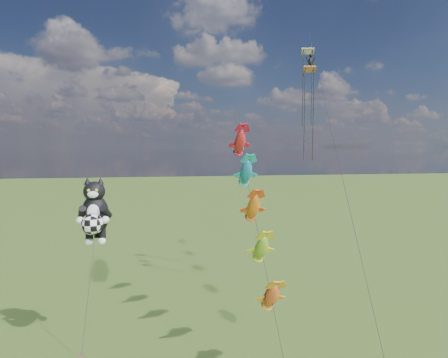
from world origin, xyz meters
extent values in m
cube|color=brown|center=(-2.30, 3.88, 0.11)|extent=(0.40, 0.30, 0.22)
cylinder|color=black|center=(-2.01, 5.22, 3.75)|extent=(0.63, 2.72, 7.20)
ellipsoid|color=black|center=(-1.71, 6.82, 8.71)|extent=(2.15, 1.89, 2.74)
ellipsoid|color=black|center=(-1.71, 6.73, 10.34)|extent=(1.69, 1.58, 1.39)
cone|color=black|center=(-2.13, 6.73, 11.07)|extent=(0.57, 0.57, 0.51)
cone|color=black|center=(-1.28, 6.73, 11.07)|extent=(0.57, 0.57, 0.51)
ellipsoid|color=white|center=(-1.71, 6.17, 10.21)|extent=(0.78, 0.50, 0.50)
ellipsoid|color=white|center=(-1.71, 6.17, 8.97)|extent=(0.90, 0.49, 1.13)
sphere|color=gold|center=(-1.96, 6.11, 10.50)|extent=(0.21, 0.21, 0.21)
sphere|color=gold|center=(-1.45, 6.11, 10.50)|extent=(0.21, 0.21, 0.21)
sphere|color=white|center=(-2.52, 5.92, 8.50)|extent=(0.51, 0.51, 0.51)
sphere|color=white|center=(-0.89, 5.92, 8.50)|extent=(0.51, 0.51, 0.51)
sphere|color=white|center=(-2.13, 6.69, 6.87)|extent=(0.55, 0.55, 0.55)
sphere|color=white|center=(-1.28, 6.69, 6.87)|extent=(0.55, 0.55, 0.55)
sphere|color=white|center=(-1.71, 5.66, 8.29)|extent=(1.43, 1.43, 1.43)
cylinder|color=black|center=(9.08, 4.08, 8.24)|extent=(0.13, 15.83, 16.20)
ellipsoid|color=red|center=(9.10, 0.61, 4.68)|extent=(0.84, 2.32, 2.34)
ellipsoid|color=green|center=(9.09, 2.82, 6.94)|extent=(0.84, 2.32, 2.34)
ellipsoid|color=orange|center=(9.07, 5.03, 9.21)|extent=(0.84, 2.32, 2.34)
ellipsoid|color=blue|center=(9.06, 7.25, 11.47)|extent=(0.84, 2.32, 2.34)
ellipsoid|color=red|center=(9.04, 9.46, 13.74)|extent=(0.84, 2.32, 2.34)
cylinder|color=black|center=(16.15, 6.81, 12.35)|extent=(1.55, 17.03, 24.42)
cube|color=#26920E|center=(15.90, 12.31, 20.26)|extent=(1.19, 0.73, 0.56)
cylinder|color=black|center=(15.52, 12.31, 16.12)|extent=(0.08, 0.08, 8.27)
cylinder|color=black|center=(16.29, 12.31, 16.12)|extent=(0.08, 0.08, 8.27)
cube|color=blue|center=(16.91, 15.31, 22.59)|extent=(1.29, 0.77, 0.58)
cylinder|color=black|center=(16.49, 15.31, 18.87)|extent=(0.08, 0.08, 7.43)
cylinder|color=black|center=(17.33, 15.31, 18.87)|extent=(0.08, 0.08, 7.43)
camera|label=1|loc=(2.98, -19.83, 13.39)|focal=30.00mm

